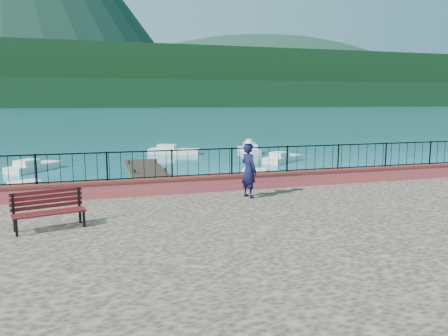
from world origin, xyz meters
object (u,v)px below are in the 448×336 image
boat_0 (37,188)px  boat_5 (249,148)px  park_bench (49,218)px  boat_3 (34,164)px  boat_4 (174,149)px  boat_1 (264,176)px  boat_2 (283,156)px  person (249,170)px

boat_0 → boat_5: same height
park_bench → boat_0: park_bench is taller
boat_3 → boat_4: 12.06m
park_bench → boat_1: (9.99, 10.08, -1.09)m
boat_2 → boat_3: bearing=141.1°
boat_1 → boat_2: 8.67m
boat_2 → person: bearing=-154.1°
person → boat_0: bearing=24.1°
person → boat_5: (7.89, 21.53, -1.73)m
boat_3 → boat_1: bearing=-86.8°
boat_0 → boat_4: same height
boat_1 → boat_5: size_ratio=1.08×
boat_2 → boat_5: size_ratio=1.07×
boat_0 → boat_4: (9.19, 14.53, 0.00)m
boat_0 → boat_2: (15.91, 7.31, 0.00)m
boat_5 → person: bearing=167.0°
boat_0 → boat_5: (15.48, 13.33, 0.00)m
boat_0 → boat_2: size_ratio=0.99×
park_bench → boat_3: bearing=83.6°
person → boat_1: person is taller
boat_3 → boat_5: 17.34m
person → boat_2: size_ratio=0.51×
boat_1 → boat_3: size_ratio=0.98×
boat_1 → boat_5: same height
boat_3 → boat_5: bearing=-36.0°
person → boat_4: bearing=-22.7°
person → boat_4: size_ratio=0.43×
boat_0 → boat_2: 17.51m
boat_0 → boat_1: size_ratio=0.97×
boat_4 → boat_1: bearing=-57.9°
park_bench → boat_4: bearing=58.4°
park_bench → boat_0: (-1.47, 10.21, -1.09)m
boat_1 → boat_4: same height
person → boat_2: (8.32, 15.51, -1.73)m
park_bench → boat_2: size_ratio=0.51×
boat_0 → boat_5: bearing=14.5°
boat_5 → boat_1: bearing=170.4°
boat_3 → boat_2: bearing=-56.2°
park_bench → boat_2: 22.74m
boat_3 → boat_0: bearing=-135.8°
boat_0 → boat_3: bearing=71.3°
person → boat_0: person is taller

